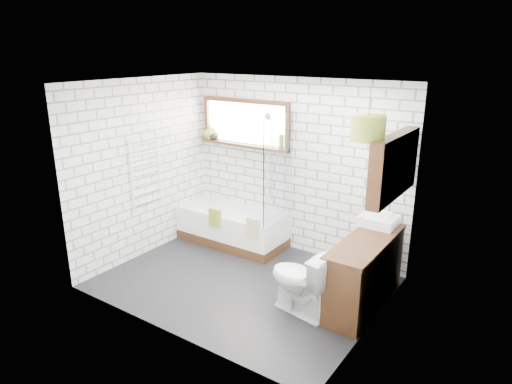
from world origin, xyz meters
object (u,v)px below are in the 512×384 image
Objects in this scene: bathtub at (232,226)px; basin at (379,221)px; vanity at (365,273)px; toilet at (301,280)px; pendant at (368,128)px.

bathtub is 3.88× the size of basin.
vanity is 3.33× the size of basin.
toilet is at bearing -113.98° from basin.
basin reaches higher than toilet.
vanity is 0.69m from basin.
vanity is at bearing 146.27° from toilet.
bathtub is at bearing 178.71° from basin.
pendant reaches higher than bathtub.
bathtub is 4.71× the size of pendant.
toilet is 1.81m from pendant.
bathtub is at bearing 166.72° from vanity.
toilet is 2.28× the size of pendant.
pendant is (0.03, -0.67, 1.23)m from basin.
bathtub is 2.36m from basin.
basin is 0.53× the size of toilet.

